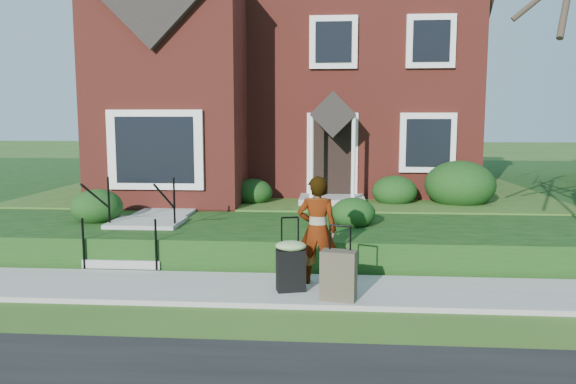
# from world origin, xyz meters

# --- Properties ---
(ground) EXTENTS (120.00, 120.00, 0.00)m
(ground) POSITION_xyz_m (0.00, 0.00, 0.00)
(ground) COLOR #2D5119
(ground) RESTS_ON ground
(sidewalk) EXTENTS (60.00, 1.60, 0.08)m
(sidewalk) POSITION_xyz_m (0.00, 0.00, 0.04)
(sidewalk) COLOR #9E9B93
(sidewalk) RESTS_ON ground
(terrace) EXTENTS (44.00, 20.00, 0.60)m
(terrace) POSITION_xyz_m (4.00, 10.90, 0.30)
(terrace) COLOR #10370F
(terrace) RESTS_ON ground
(walkway) EXTENTS (1.20, 6.00, 0.06)m
(walkway) POSITION_xyz_m (-2.50, 5.00, 0.63)
(walkway) COLOR #9E9B93
(walkway) RESTS_ON terrace
(main_house) EXTENTS (10.40, 10.20, 9.40)m
(main_house) POSITION_xyz_m (-0.21, 9.61, 5.26)
(main_house) COLOR maroon
(main_house) RESTS_ON terrace
(front_steps) EXTENTS (1.40, 2.02, 1.50)m
(front_steps) POSITION_xyz_m (-2.50, 1.84, 0.47)
(front_steps) COLOR #9E9B93
(front_steps) RESTS_ON ground
(foundation_shrubs) EXTENTS (9.83, 4.35, 1.21)m
(foundation_shrubs) POSITION_xyz_m (1.34, 5.01, 1.08)
(foundation_shrubs) COLOR black
(foundation_shrubs) RESTS_ON terrace
(woman) EXTENTS (0.65, 0.44, 1.73)m
(woman) POSITION_xyz_m (0.96, 0.27, 0.94)
(woman) COLOR #999999
(woman) RESTS_ON sidewalk
(suitcase_black) EXTENTS (0.56, 0.49, 1.14)m
(suitcase_black) POSITION_xyz_m (0.57, -0.17, 0.52)
(suitcase_black) COLOR black
(suitcase_black) RESTS_ON sidewalk
(suitcase_olive) EXTENTS (0.55, 0.38, 1.10)m
(suitcase_olive) POSITION_xyz_m (1.29, -0.54, 0.45)
(suitcase_olive) COLOR #4B4232
(suitcase_olive) RESTS_ON sidewalk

